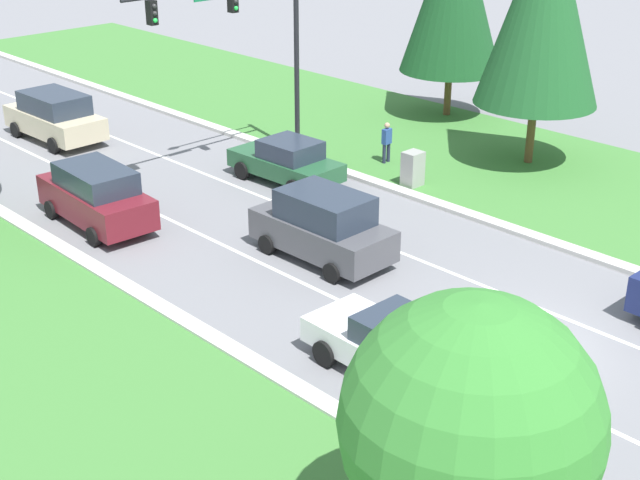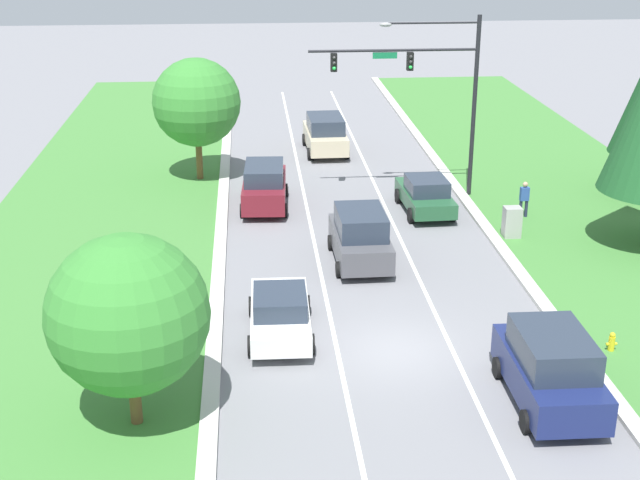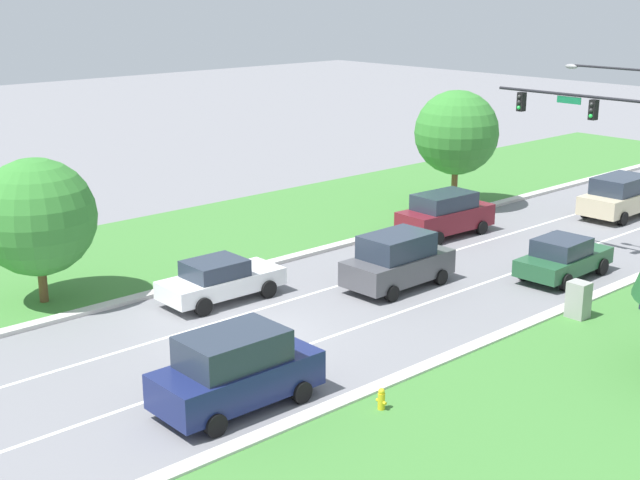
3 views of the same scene
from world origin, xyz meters
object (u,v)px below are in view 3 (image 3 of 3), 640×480
Objects in this scene: champagne_suv at (621,196)px; oak_far_left_tree at (37,217)px; utility_cabinet at (578,301)px; white_sedan at (220,280)px; oak_near_left_tree at (457,133)px; burgundy_suv at (445,214)px; forest_sedan at (563,258)px; graphite_suv at (398,260)px; traffic_signal_mast at (613,133)px; navy_suv at (236,370)px; fire_hydrant at (381,400)px.

oak_far_left_tree reaches higher than champagne_suv.
champagne_suv is 15.61m from utility_cabinet.
white_sedan is 18.02m from oak_near_left_tree.
utility_cabinet is 0.25× the size of oak_far_left_tree.
forest_sedan is at bearing -7.55° from burgundy_suv.
burgundy_suv is at bearing 115.87° from graphite_suv.
traffic_signal_mast is 1.86× the size of graphite_suv.
graphite_suv reaches higher than burgundy_suv.
forest_sedan is at bearing 56.33° from oak_far_left_tree.
navy_suv is at bearing -90.39° from traffic_signal_mast.
champagne_suv is 1.11× the size of forest_sedan.
traffic_signal_mast is 1.57× the size of oak_far_left_tree.
fire_hydrant is at bearing -52.28° from burgundy_suv.
white_sedan is at bearing -86.11° from burgundy_suv.
utility_cabinet is at bearing -66.66° from champagne_suv.
champagne_suv is at bearing 74.65° from oak_far_left_tree.
traffic_signal_mast reaches higher than champagne_suv.
utility_cabinet is at bearing -66.35° from traffic_signal_mast.
traffic_signal_mast is 9.93m from graphite_suv.
champagne_suv is at bearing 115.36° from traffic_signal_mast.
traffic_signal_mast is at bearing 90.38° from navy_suv.
fire_hydrant is at bearing -80.01° from traffic_signal_mast.
fire_hydrant is (0.27, -10.09, -0.34)m from utility_cabinet.
utility_cabinet is at bearing 16.75° from graphite_suv.
navy_suv is (3.94, -10.71, 0.03)m from graphite_suv.
oak_near_left_tree is at bearing 148.46° from forest_sedan.
oak_near_left_tree reaches higher than fire_hydrant.
graphite_suv is 11.41m from navy_suv.
oak_far_left_tree is at bearing -128.03° from white_sedan.
traffic_signal_mast is at bearing 113.65° from utility_cabinet.
traffic_signal_mast reaches higher than fire_hydrant.
champagne_suv is 3.71× the size of utility_cabinet.
oak_near_left_tree is (-10.60, 22.19, 2.86)m from navy_suv.
traffic_signal_mast is 11.45m from oak_near_left_tree.
traffic_signal_mast reaches higher than oak_far_left_tree.
burgundy_suv is 11.25m from utility_cabinet.
forest_sedan reaches higher than utility_cabinet.
oak_near_left_tree is at bearing 124.75° from fire_hydrant.
oak_near_left_tree is (-10.32, 5.81, 3.12)m from forest_sedan.
utility_cabinet is 0.22× the size of oak_near_left_tree.
forest_sedan is at bearing 129.30° from utility_cabinet.
utility_cabinet is 19.25m from oak_far_left_tree.
burgundy_suv reaches higher than forest_sedan.
white_sedan is at bearing -141.04° from utility_cabinet.
fire_hydrant is (10.38, -15.02, -0.68)m from burgundy_suv.
champagne_suv is at bearing 82.45° from white_sedan.
white_sedan is at bearing 168.56° from fire_hydrant.
graphite_suv is 16.26m from champagne_suv.
forest_sedan is at bearing -72.67° from champagne_suv.
traffic_signal_mast is at bearing 77.13° from forest_sedan.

